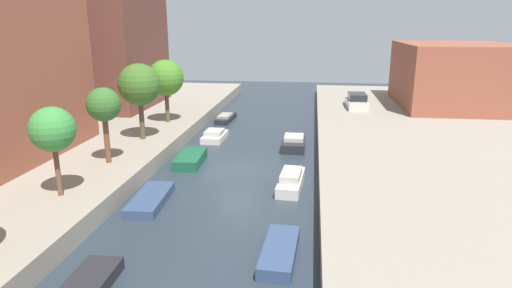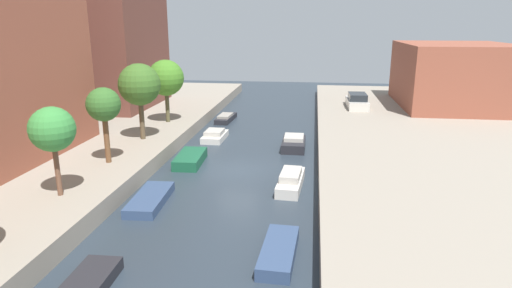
{
  "view_description": "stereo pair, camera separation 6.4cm",
  "coord_description": "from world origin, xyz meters",
  "px_view_note": "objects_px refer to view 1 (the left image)",
  "views": [
    {
      "loc": [
        4.47,
        -25.77,
        9.04
      ],
      "look_at": [
        0.78,
        2.7,
        0.98
      ],
      "focal_mm": 30.78,
      "sensor_mm": 36.0,
      "label": 1
    },
    {
      "loc": [
        4.54,
        -25.76,
        9.04
      ],
      "look_at": [
        0.78,
        2.7,
        0.98
      ],
      "focal_mm": 30.78,
      "sensor_mm": 36.0,
      "label": 2
    }
  ],
  "objects_px": {
    "moored_boat_right_3": "(294,143)",
    "street_tree_1": "(52,130)",
    "moored_boat_left_2": "(150,199)",
    "moored_boat_right_2": "(291,180)",
    "moored_boat_left_1": "(87,286)",
    "moored_boat_left_5": "(226,118)",
    "street_tree_2": "(104,106)",
    "moored_boat_right_1": "(280,252)",
    "street_tree_4": "(166,78)",
    "moored_boat_left_3": "(190,159)",
    "moored_boat_left_4": "(215,136)",
    "street_tree_3": "(139,85)",
    "parked_car": "(357,101)",
    "low_block_right": "(454,75)"
  },
  "relations": [
    {
      "from": "moored_boat_left_3",
      "to": "moored_boat_right_2",
      "type": "height_order",
      "value": "moored_boat_right_2"
    },
    {
      "from": "moored_boat_right_3",
      "to": "street_tree_1",
      "type": "bearing_deg",
      "value": -129.27
    },
    {
      "from": "street_tree_2",
      "to": "moored_boat_left_1",
      "type": "bearing_deg",
      "value": -68.54
    },
    {
      "from": "low_block_right",
      "to": "parked_car",
      "type": "bearing_deg",
      "value": -166.87
    },
    {
      "from": "street_tree_1",
      "to": "moored_boat_right_2",
      "type": "distance_m",
      "value": 12.48
    },
    {
      "from": "low_block_right",
      "to": "moored_boat_left_2",
      "type": "relative_size",
      "value": 3.09
    },
    {
      "from": "parked_car",
      "to": "moored_boat_right_2",
      "type": "distance_m",
      "value": 20.22
    },
    {
      "from": "moored_boat_left_4",
      "to": "street_tree_1",
      "type": "bearing_deg",
      "value": -106.28
    },
    {
      "from": "street_tree_1",
      "to": "moored_boat_right_3",
      "type": "distance_m",
      "value": 17.12
    },
    {
      "from": "moored_boat_left_5",
      "to": "street_tree_2",
      "type": "bearing_deg",
      "value": -103.14
    },
    {
      "from": "parked_car",
      "to": "street_tree_4",
      "type": "bearing_deg",
      "value": -152.24
    },
    {
      "from": "moored_boat_left_3",
      "to": "moored_boat_right_1",
      "type": "distance_m",
      "value": 13.04
    },
    {
      "from": "street_tree_4",
      "to": "moored_boat_left_5",
      "type": "bearing_deg",
      "value": 54.5
    },
    {
      "from": "street_tree_3",
      "to": "moored_boat_left_3",
      "type": "relative_size",
      "value": 1.44
    },
    {
      "from": "street_tree_2",
      "to": "parked_car",
      "type": "height_order",
      "value": "street_tree_2"
    },
    {
      "from": "street_tree_1",
      "to": "moored_boat_right_1",
      "type": "xyz_separation_m",
      "value": [
        10.73,
        -2.7,
        -3.96
      ]
    },
    {
      "from": "street_tree_4",
      "to": "moored_boat_right_1",
      "type": "bearing_deg",
      "value": -60.21
    },
    {
      "from": "moored_boat_left_2",
      "to": "moored_boat_right_1",
      "type": "relative_size",
      "value": 1.09
    },
    {
      "from": "moored_boat_right_1",
      "to": "moored_boat_left_2",
      "type": "bearing_deg",
      "value": 147.29
    },
    {
      "from": "moored_boat_right_2",
      "to": "moored_boat_right_3",
      "type": "height_order",
      "value": "moored_boat_right_2"
    },
    {
      "from": "parked_car",
      "to": "moored_boat_left_3",
      "type": "xyz_separation_m",
      "value": [
        -12.07,
        -16.03,
        -1.26
      ]
    },
    {
      "from": "street_tree_3",
      "to": "moored_boat_right_1",
      "type": "distance_m",
      "value": 17.64
    },
    {
      "from": "low_block_right",
      "to": "parked_car",
      "type": "xyz_separation_m",
      "value": [
        -9.27,
        -2.16,
        -2.42
      ]
    },
    {
      "from": "moored_boat_left_1",
      "to": "moored_boat_right_2",
      "type": "bearing_deg",
      "value": 59.31
    },
    {
      "from": "moored_boat_right_1",
      "to": "street_tree_1",
      "type": "bearing_deg",
      "value": 165.9
    },
    {
      "from": "moored_boat_right_3",
      "to": "low_block_right",
      "type": "bearing_deg",
      "value": 42.96
    },
    {
      "from": "moored_boat_left_1",
      "to": "moored_boat_left_2",
      "type": "relative_size",
      "value": 0.8
    },
    {
      "from": "street_tree_2",
      "to": "moored_boat_left_2",
      "type": "xyz_separation_m",
      "value": [
        3.75,
        -3.35,
        -4.15
      ]
    },
    {
      "from": "street_tree_3",
      "to": "moored_boat_right_3",
      "type": "distance_m",
      "value": 11.69
    },
    {
      "from": "moored_boat_left_1",
      "to": "moored_boat_left_5",
      "type": "bearing_deg",
      "value": 91.12
    },
    {
      "from": "moored_boat_left_2",
      "to": "moored_boat_right_1",
      "type": "height_order",
      "value": "moored_boat_right_1"
    },
    {
      "from": "parked_car",
      "to": "moored_boat_right_1",
      "type": "xyz_separation_m",
      "value": [
        -5.33,
        -27.2,
        -1.32
      ]
    },
    {
      "from": "moored_boat_right_1",
      "to": "street_tree_2",
      "type": "bearing_deg",
      "value": 143.87
    },
    {
      "from": "street_tree_1",
      "to": "street_tree_3",
      "type": "relative_size",
      "value": 0.81
    },
    {
      "from": "moored_boat_right_2",
      "to": "moored_boat_right_1",
      "type": "bearing_deg",
      "value": -90.32
    },
    {
      "from": "street_tree_3",
      "to": "street_tree_1",
      "type": "bearing_deg",
      "value": -90.0
    },
    {
      "from": "street_tree_4",
      "to": "street_tree_1",
      "type": "bearing_deg",
      "value": -90.0
    },
    {
      "from": "low_block_right",
      "to": "moored_boat_left_1",
      "type": "distance_m",
      "value": 38.89
    },
    {
      "from": "moored_boat_left_2",
      "to": "moored_boat_right_2",
      "type": "distance_m",
      "value": 7.74
    },
    {
      "from": "moored_boat_right_3",
      "to": "street_tree_3",
      "type": "bearing_deg",
      "value": -167.33
    },
    {
      "from": "moored_boat_right_1",
      "to": "street_tree_4",
      "type": "bearing_deg",
      "value": 119.79
    },
    {
      "from": "street_tree_1",
      "to": "parked_car",
      "type": "distance_m",
      "value": 29.42
    },
    {
      "from": "moored_boat_right_2",
      "to": "moored_boat_left_1",
      "type": "bearing_deg",
      "value": -120.69
    },
    {
      "from": "street_tree_4",
      "to": "moored_boat_left_1",
      "type": "distance_m",
      "value": 22.74
    },
    {
      "from": "moored_boat_left_1",
      "to": "moored_boat_right_1",
      "type": "height_order",
      "value": "moored_boat_right_1"
    },
    {
      "from": "moored_boat_left_1",
      "to": "moored_boat_right_3",
      "type": "xyz_separation_m",
      "value": [
        6.24,
        18.76,
        0.16
      ]
    },
    {
      "from": "moored_boat_left_1",
      "to": "street_tree_1",
      "type": "bearing_deg",
      "value": 126.45
    },
    {
      "from": "street_tree_2",
      "to": "moored_boat_right_2",
      "type": "height_order",
      "value": "street_tree_2"
    },
    {
      "from": "street_tree_1",
      "to": "street_tree_3",
      "type": "bearing_deg",
      "value": 90.0
    },
    {
      "from": "parked_car",
      "to": "moored_boat_right_1",
      "type": "relative_size",
      "value": 1.22
    }
  ]
}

